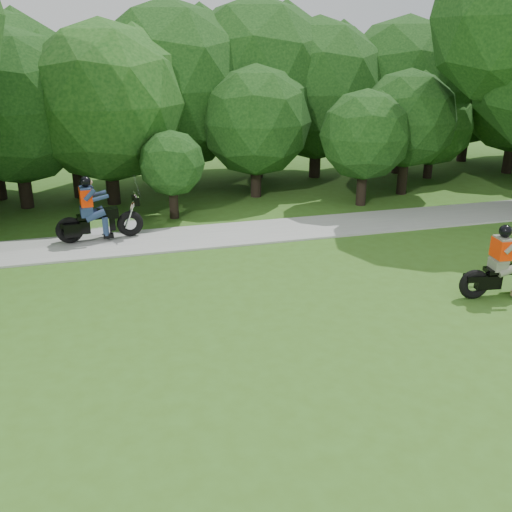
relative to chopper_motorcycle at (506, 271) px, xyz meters
name	(u,v)px	position (x,y,z in m)	size (l,w,h in m)	color
ground	(366,364)	(-4.39, -1.88, -0.65)	(100.00, 100.00, 0.00)	#39611B
walkway	(253,232)	(-4.39, 6.12, -0.62)	(60.00, 2.20, 0.06)	gray
tree_line	(228,97)	(-3.66, 12.57, 2.92)	(40.34, 11.90, 7.45)	black
chopper_motorcycle	(506,271)	(0.00, 0.00, 0.00)	(2.46, 0.76, 1.76)	black
touring_motorcycle	(94,217)	(-9.10, 6.57, 0.12)	(2.56, 0.92, 1.95)	black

